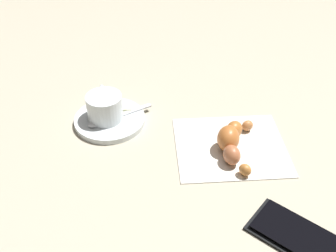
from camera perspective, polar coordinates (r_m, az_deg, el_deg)
name	(u,v)px	position (r m, az deg, el deg)	size (l,w,h in m)	color
ground_plane	(177,137)	(0.75, 1.29, -1.53)	(1.80, 1.80, 0.00)	#AFA68E
saucer	(110,120)	(0.79, -8.15, 0.85)	(0.14, 0.14, 0.01)	silver
espresso_cup	(105,107)	(0.78, -8.87, 2.71)	(0.07, 0.09, 0.05)	silver
teaspoon	(110,118)	(0.78, -8.12, 1.06)	(0.11, 0.09, 0.01)	silver
sugar_packet	(115,108)	(0.81, -7.41, 2.50)	(0.07, 0.02, 0.01)	beige
napkin	(230,146)	(0.74, 8.73, -2.77)	(0.20, 0.17, 0.00)	silver
croissant	(232,141)	(0.72, 8.92, -2.03)	(0.07, 0.14, 0.05)	#B77440
cell_phone	(303,239)	(0.62, 18.39, -14.79)	(0.17, 0.14, 0.01)	black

